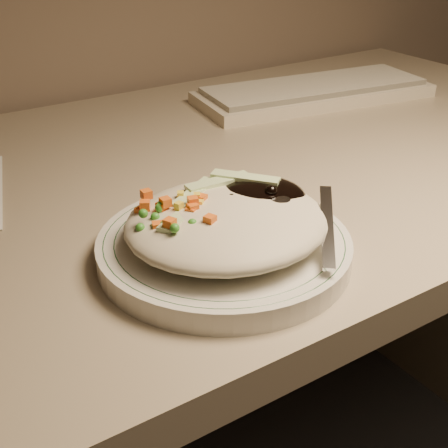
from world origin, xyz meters
TOP-DOWN VIEW (x-y plane):
  - desk at (0.00, 1.38)m, footprint 1.40×0.70m
  - plate at (-0.09, 1.17)m, footprint 0.24×0.24m
  - plate_rim at (-0.09, 1.17)m, footprint 0.23×0.23m
  - meal at (-0.08, 1.17)m, footprint 0.21×0.19m
  - keyboard at (0.32, 1.52)m, footprint 0.41×0.20m

SIDE VIEW (x-z plane):
  - desk at x=0.00m, z-range 0.17..0.91m
  - plate at x=-0.09m, z-range 0.74..0.76m
  - keyboard at x=0.32m, z-range 0.74..0.77m
  - plate_rim at x=-0.09m, z-range 0.76..0.76m
  - meal at x=-0.08m, z-range 0.76..0.81m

